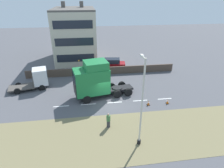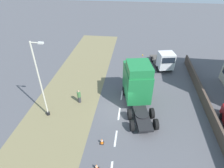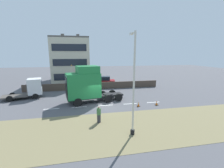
{
  "view_description": "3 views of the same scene",
  "coord_description": "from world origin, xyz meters",
  "px_view_note": "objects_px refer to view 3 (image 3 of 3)",
  "views": [
    {
      "loc": [
        -19.38,
        2.32,
        11.97
      ],
      "look_at": [
        0.32,
        -0.41,
        2.37
      ],
      "focal_mm": 30.0,
      "sensor_mm": 36.0,
      "label": 1
    },
    {
      "loc": [
        1.08,
        -14.97,
        13.32
      ],
      "look_at": [
        -1.06,
        1.78,
        1.96
      ],
      "focal_mm": 30.0,
      "sensor_mm": 36.0,
      "label": 2
    },
    {
      "loc": [
        -17.57,
        1.91,
        6.29
      ],
      "look_at": [
        -0.93,
        -1.33,
        2.88
      ],
      "focal_mm": 24.0,
      "sensor_mm": 36.0,
      "label": 3
    }
  ],
  "objects_px": {
    "lorry_cab": "(85,85)",
    "lamp_post": "(133,89)",
    "parked_car": "(103,82)",
    "traffic_cone_lead": "(139,104)",
    "pedestrian": "(99,115)",
    "traffic_cone_trailing": "(157,103)",
    "flatbed_truck": "(32,88)"
  },
  "relations": [
    {
      "from": "lorry_cab",
      "to": "parked_car",
      "type": "xyz_separation_m",
      "value": [
        9.15,
        -3.46,
        -1.42
      ]
    },
    {
      "from": "pedestrian",
      "to": "lamp_post",
      "type": "bearing_deg",
      "value": -137.06
    },
    {
      "from": "lorry_cab",
      "to": "traffic_cone_trailing",
      "type": "relative_size",
      "value": 13.42
    },
    {
      "from": "traffic_cone_trailing",
      "to": "lorry_cab",
      "type": "bearing_deg",
      "value": 72.34
    },
    {
      "from": "lorry_cab",
      "to": "parked_car",
      "type": "bearing_deg",
      "value": -32.25
    },
    {
      "from": "traffic_cone_trailing",
      "to": "traffic_cone_lead",
      "type": "bearing_deg",
      "value": 90.33
    },
    {
      "from": "flatbed_truck",
      "to": "parked_car",
      "type": "bearing_deg",
      "value": 103.48
    },
    {
      "from": "lamp_post",
      "to": "traffic_cone_lead",
      "type": "height_order",
      "value": "lamp_post"
    },
    {
      "from": "traffic_cone_trailing",
      "to": "parked_car",
      "type": "bearing_deg",
      "value": 23.58
    },
    {
      "from": "pedestrian",
      "to": "traffic_cone_lead",
      "type": "xyz_separation_m",
      "value": [
        3.4,
        -5.2,
        -0.49
      ]
    },
    {
      "from": "flatbed_truck",
      "to": "pedestrian",
      "type": "bearing_deg",
      "value": 28.74
    },
    {
      "from": "flatbed_truck",
      "to": "traffic_cone_trailing",
      "type": "bearing_deg",
      "value": 55.75
    },
    {
      "from": "lorry_cab",
      "to": "parked_car",
      "type": "relative_size",
      "value": 1.6
    },
    {
      "from": "lorry_cab",
      "to": "traffic_cone_trailing",
      "type": "xyz_separation_m",
      "value": [
        -2.76,
        -8.66,
        -2.13
      ]
    },
    {
      "from": "lamp_post",
      "to": "pedestrian",
      "type": "height_order",
      "value": "lamp_post"
    },
    {
      "from": "pedestrian",
      "to": "lorry_cab",
      "type": "bearing_deg",
      "value": 9.74
    },
    {
      "from": "pedestrian",
      "to": "traffic_cone_trailing",
      "type": "bearing_deg",
      "value": -65.81
    },
    {
      "from": "lamp_post",
      "to": "traffic_cone_trailing",
      "type": "relative_size",
      "value": 13.61
    },
    {
      "from": "lorry_cab",
      "to": "parked_car",
      "type": "height_order",
      "value": "lorry_cab"
    },
    {
      "from": "lorry_cab",
      "to": "lamp_post",
      "type": "bearing_deg",
      "value": -169.98
    },
    {
      "from": "lorry_cab",
      "to": "traffic_cone_lead",
      "type": "distance_m",
      "value": 7.17
    },
    {
      "from": "parked_car",
      "to": "traffic_cone_trailing",
      "type": "height_order",
      "value": "parked_car"
    },
    {
      "from": "lamp_post",
      "to": "traffic_cone_lead",
      "type": "xyz_separation_m",
      "value": [
        5.97,
        -2.81,
        -3.38
      ]
    },
    {
      "from": "lamp_post",
      "to": "parked_car",
      "type": "bearing_deg",
      "value": -0.04
    },
    {
      "from": "lamp_post",
      "to": "pedestrian",
      "type": "distance_m",
      "value": 4.54
    },
    {
      "from": "lamp_post",
      "to": "traffic_cone_lead",
      "type": "distance_m",
      "value": 7.41
    },
    {
      "from": "flatbed_truck",
      "to": "pedestrian",
      "type": "distance_m",
      "value": 13.21
    },
    {
      "from": "pedestrian",
      "to": "traffic_cone_trailing",
      "type": "relative_size",
      "value": 2.75
    },
    {
      "from": "lorry_cab",
      "to": "lamp_post",
      "type": "xyz_separation_m",
      "value": [
        -8.74,
        -3.45,
        1.25
      ]
    },
    {
      "from": "parked_car",
      "to": "flatbed_truck",
      "type": "bearing_deg",
      "value": 124.07
    },
    {
      "from": "lamp_post",
      "to": "flatbed_truck",
      "type": "bearing_deg",
      "value": 41.54
    },
    {
      "from": "flatbed_truck",
      "to": "traffic_cone_lead",
      "type": "bearing_deg",
      "value": 52.38
    }
  ]
}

